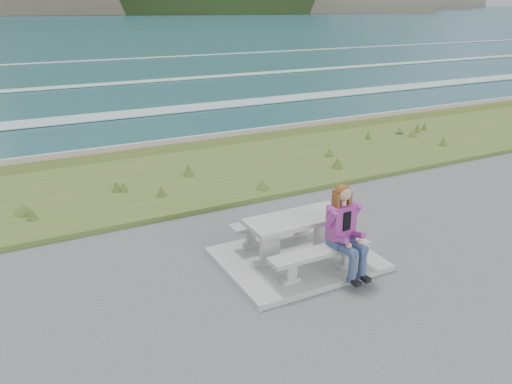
% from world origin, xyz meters
% --- Properties ---
extents(concrete_slab, '(2.60, 2.10, 0.10)m').
position_xyz_m(concrete_slab, '(0.00, 0.00, 0.05)').
color(concrete_slab, gray).
rests_on(concrete_slab, ground).
extents(picnic_table, '(1.80, 0.75, 0.75)m').
position_xyz_m(picnic_table, '(0.00, 0.00, 0.68)').
color(picnic_table, gray).
rests_on(picnic_table, concrete_slab).
extents(bench_landward, '(1.80, 0.35, 0.45)m').
position_xyz_m(bench_landward, '(0.00, -0.70, 0.45)').
color(bench_landward, gray).
rests_on(bench_landward, concrete_slab).
extents(bench_seaward, '(1.80, 0.35, 0.45)m').
position_xyz_m(bench_seaward, '(0.00, 0.70, 0.45)').
color(bench_seaward, gray).
rests_on(bench_seaward, concrete_slab).
extents(grass_verge, '(160.00, 4.50, 0.22)m').
position_xyz_m(grass_verge, '(0.00, 5.00, 0.00)').
color(grass_verge, '#3B5720').
rests_on(grass_verge, ground).
extents(shore_drop, '(160.00, 0.80, 2.20)m').
position_xyz_m(shore_drop, '(0.00, 7.90, 0.00)').
color(shore_drop, brown).
rests_on(shore_drop, ground).
extents(ocean, '(1600.00, 1600.00, 0.09)m').
position_xyz_m(ocean, '(0.00, 25.09, -1.74)').
color(ocean, '#20525C').
rests_on(ocean, ground).
extents(seated_woman, '(0.48, 0.78, 1.49)m').
position_xyz_m(seated_woman, '(0.40, -0.84, 0.65)').
color(seated_woman, navy).
rests_on(seated_woman, concrete_slab).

